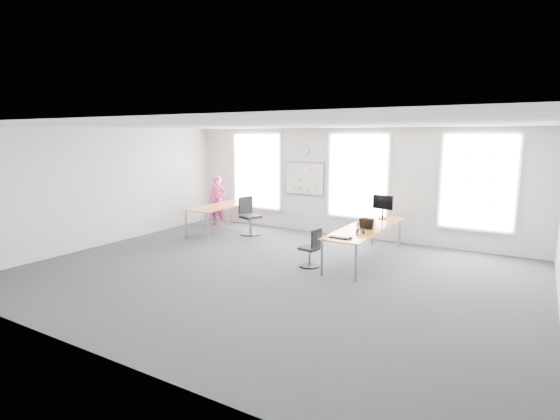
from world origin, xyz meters
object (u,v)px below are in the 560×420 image
Objects in this scene: keyboard at (339,238)px; headphones at (360,231)px; chair_left at (249,218)px; desk_right at (366,229)px; chair_right at (312,250)px; person at (218,201)px; desk_left at (220,208)px; monitor at (383,205)px.

headphones is at bearing 74.00° from keyboard.
chair_left reaches higher than headphones.
headphones is (0.13, -0.70, 0.10)m from desk_right.
person reaches higher than chair_right.
keyboard is (4.54, -1.91, 0.05)m from desk_left.
chair_right is at bearing -104.12° from chair_left.
headphones is at bearing -92.56° from chair_left.
chair_right is 5.18m from person.
desk_right is 1.45× the size of desk_left.
desk_left is 2.59× the size of chair_right.
monitor is (4.63, 0.54, 0.40)m from desk_left.
person is 2.64× the size of monitor.
desk_right is 1.32m from keyboard.
headphones is at bearing 119.96° from chair_right.
keyboard is 2.21× the size of headphones.
monitor reaches higher than chair_right.
chair_left is 2.57× the size of keyboard.
headphones is at bearing -77.32° from monitor.
monitor is at bearing -13.51° from person.
headphones is (4.75, -1.29, 0.09)m from desk_left.
monitor reaches higher than headphones.
desk_left is at bearing -164.37° from monitor.
headphones is (5.47, -2.07, 0.04)m from person.
chair_left is 0.69× the size of person.
desk_right is 2.02× the size of person.
chair_right is 3.53m from chair_left.
person is at bearing -111.38° from chair_right.
headphones is at bearing -15.18° from desk_left.
chair_right is at bearing -142.82° from headphones.
desk_right is at bearing -25.32° from person.
chair_right is at bearing -39.41° from person.
desk_left is 3.66× the size of monitor.
person is 8.26× the size of headphones.
monitor is at bearing -66.58° from chair_left.
chair_right is (3.82, -1.68, -0.36)m from desk_left.
desk_left is 0.92m from chair_left.
desk_left is 1.39× the size of person.
headphones reaches higher than chair_right.
chair_right reaches higher than desk_right.
person reaches higher than headphones.
keyboard is 0.71× the size of monitor.
chair_right is 2.49m from monitor.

